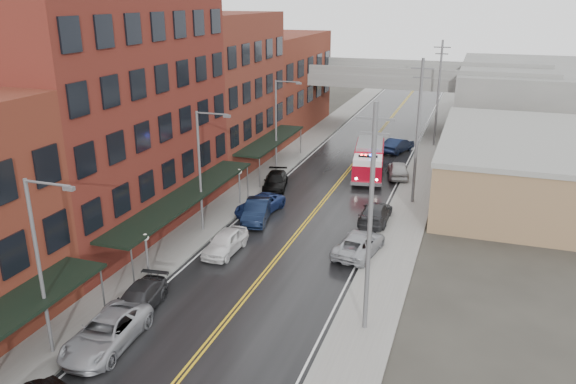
% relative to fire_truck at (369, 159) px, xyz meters
% --- Properties ---
extents(road, '(11.00, 160.00, 0.02)m').
position_rel_fire_truck_xyz_m(road, '(-2.20, -11.33, -1.67)').
color(road, black).
rests_on(road, ground).
extents(sidewalk_left, '(3.00, 160.00, 0.15)m').
position_rel_fire_truck_xyz_m(sidewalk_left, '(-9.50, -11.33, -1.61)').
color(sidewalk_left, slate).
rests_on(sidewalk_left, ground).
extents(sidewalk_right, '(3.00, 160.00, 0.15)m').
position_rel_fire_truck_xyz_m(sidewalk_right, '(5.10, -11.33, -1.61)').
color(sidewalk_right, slate).
rests_on(sidewalk_right, ground).
extents(curb_left, '(0.30, 160.00, 0.15)m').
position_rel_fire_truck_xyz_m(curb_left, '(-7.85, -11.33, -1.61)').
color(curb_left, gray).
rests_on(curb_left, ground).
extents(curb_right, '(0.30, 160.00, 0.15)m').
position_rel_fire_truck_xyz_m(curb_right, '(3.45, -11.33, -1.61)').
color(curb_right, gray).
rests_on(curb_right, ground).
extents(brick_building_b, '(9.00, 20.00, 18.00)m').
position_rel_fire_truck_xyz_m(brick_building_b, '(-15.50, -18.33, 7.32)').
color(brick_building_b, maroon).
rests_on(brick_building_b, ground).
extents(brick_building_c, '(9.00, 15.00, 15.00)m').
position_rel_fire_truck_xyz_m(brick_building_c, '(-15.50, -0.83, 5.82)').
color(brick_building_c, brown).
rests_on(brick_building_c, ground).
extents(brick_building_far, '(9.00, 20.00, 12.00)m').
position_rel_fire_truck_xyz_m(brick_building_far, '(-15.50, 16.67, 4.32)').
color(brick_building_far, '#602819').
rests_on(brick_building_far, ground).
extents(tan_building, '(14.00, 22.00, 5.00)m').
position_rel_fire_truck_xyz_m(tan_building, '(13.80, -1.33, 0.82)').
color(tan_building, '#846147').
rests_on(tan_building, ground).
extents(right_far_block, '(18.00, 30.00, 8.00)m').
position_rel_fire_truck_xyz_m(right_far_block, '(15.80, 28.67, 2.32)').
color(right_far_block, slate).
rests_on(right_far_block, ground).
extents(awning_1, '(2.60, 18.00, 3.09)m').
position_rel_fire_truck_xyz_m(awning_1, '(-9.69, -18.33, 1.31)').
color(awning_1, black).
rests_on(awning_1, ground).
extents(awning_2, '(2.60, 13.00, 3.09)m').
position_rel_fire_truck_xyz_m(awning_2, '(-9.69, -0.83, 1.30)').
color(awning_2, black).
rests_on(awning_2, ground).
extents(globe_lamp_1, '(0.44, 0.44, 3.12)m').
position_rel_fire_truck_xyz_m(globe_lamp_1, '(-8.60, -25.33, 0.63)').
color(globe_lamp_1, '#59595B').
rests_on(globe_lamp_1, ground).
extents(globe_lamp_2, '(0.44, 0.44, 3.12)m').
position_rel_fire_truck_xyz_m(globe_lamp_2, '(-8.60, -11.33, 0.63)').
color(globe_lamp_2, '#59595B').
rests_on(globe_lamp_2, ground).
extents(street_lamp_0, '(2.64, 0.22, 9.00)m').
position_rel_fire_truck_xyz_m(street_lamp_0, '(-8.75, -33.33, 3.50)').
color(street_lamp_0, '#59595B').
rests_on(street_lamp_0, ground).
extents(street_lamp_1, '(2.64, 0.22, 9.00)m').
position_rel_fire_truck_xyz_m(street_lamp_1, '(-8.75, -17.33, 3.50)').
color(street_lamp_1, '#59595B').
rests_on(street_lamp_1, ground).
extents(street_lamp_2, '(2.64, 0.22, 9.00)m').
position_rel_fire_truck_xyz_m(street_lamp_2, '(-8.75, -1.33, 3.50)').
color(street_lamp_2, '#59595B').
rests_on(street_lamp_2, ground).
extents(utility_pole_0, '(1.80, 0.24, 12.00)m').
position_rel_fire_truck_xyz_m(utility_pole_0, '(5.00, -26.33, 4.62)').
color(utility_pole_0, '#59595B').
rests_on(utility_pole_0, ground).
extents(utility_pole_1, '(1.80, 0.24, 12.00)m').
position_rel_fire_truck_xyz_m(utility_pole_1, '(5.00, -6.33, 4.62)').
color(utility_pole_1, '#59595B').
rests_on(utility_pole_1, ground).
extents(utility_pole_2, '(1.80, 0.24, 12.00)m').
position_rel_fire_truck_xyz_m(utility_pole_2, '(5.00, 13.67, 4.62)').
color(utility_pole_2, '#59595B').
rests_on(utility_pole_2, ground).
extents(overpass, '(40.00, 10.00, 7.50)m').
position_rel_fire_truck_xyz_m(overpass, '(-2.20, 20.67, 4.30)').
color(overpass, slate).
rests_on(overpass, ground).
extents(fire_truck, '(4.40, 8.82, 3.11)m').
position_rel_fire_truck_xyz_m(fire_truck, '(0.00, 0.00, 0.00)').
color(fire_truck, maroon).
rests_on(fire_truck, ground).
extents(parked_car_left_2, '(2.91, 5.71, 1.55)m').
position_rel_fire_truck_xyz_m(parked_car_left_2, '(-6.84, -31.94, -0.91)').
color(parked_car_left_2, '#92949A').
rests_on(parked_car_left_2, ground).
extents(parked_car_left_3, '(2.49, 4.98, 1.39)m').
position_rel_fire_truck_xyz_m(parked_car_left_3, '(-7.20, -28.59, -0.99)').
color(parked_car_left_3, '#252528').
rests_on(parked_car_left_3, ground).
extents(parked_car_left_4, '(1.93, 4.54, 1.53)m').
position_rel_fire_truck_xyz_m(parked_car_left_4, '(-5.85, -20.13, -0.92)').
color(parked_car_left_4, white).
rests_on(parked_car_left_4, ground).
extents(parked_car_left_5, '(2.68, 5.20, 1.63)m').
position_rel_fire_truck_xyz_m(parked_car_left_5, '(-5.93, -14.13, -0.87)').
color(parked_car_left_5, black).
rests_on(parked_car_left_5, ground).
extents(parked_car_left_6, '(3.21, 5.31, 1.38)m').
position_rel_fire_truck_xyz_m(parked_car_left_6, '(-6.35, -12.53, -0.99)').
color(parked_car_left_6, navy).
rests_on(parked_car_left_6, ground).
extents(parked_car_left_7, '(3.10, 5.25, 1.43)m').
position_rel_fire_truck_xyz_m(parked_car_left_7, '(-7.20, -6.53, -0.97)').
color(parked_car_left_7, black).
rests_on(parked_car_left_7, ground).
extents(parked_car_right_0, '(3.16, 5.52, 1.45)m').
position_rel_fire_truck_xyz_m(parked_car_right_0, '(2.80, -17.45, -0.96)').
color(parked_car_right_0, '#989A9F').
rests_on(parked_car_right_0, ground).
extents(parked_car_right_1, '(2.18, 5.21, 1.50)m').
position_rel_fire_truck_xyz_m(parked_car_right_1, '(2.80, -11.49, -0.93)').
color(parked_car_right_1, '#2A2A2D').
rests_on(parked_car_right_1, ground).
extents(parked_car_right_2, '(2.81, 4.93, 1.58)m').
position_rel_fire_truck_xyz_m(parked_car_right_2, '(2.80, 0.47, -0.89)').
color(parked_car_right_2, '#B7B7B7').
rests_on(parked_car_right_2, ground).
extents(parked_car_right_3, '(3.21, 5.20, 1.62)m').
position_rel_fire_truck_xyz_m(parked_car_right_3, '(1.40, 9.83, -0.88)').
color(parked_car_right_3, black).
rests_on(parked_car_right_3, ground).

